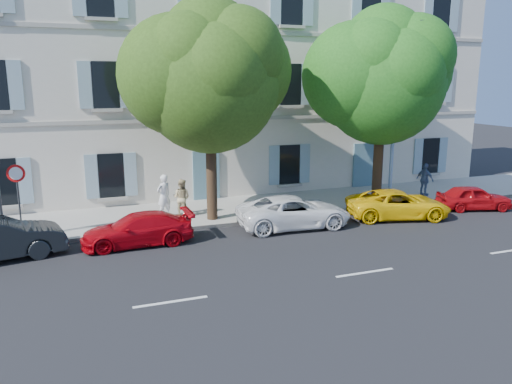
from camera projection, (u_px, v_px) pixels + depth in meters
name	position (u px, v px, depth m)	size (l,w,h in m)	color
ground	(307.00, 236.00, 18.99)	(90.00, 90.00, 0.00)	black
sidewalk	(265.00, 207.00, 23.05)	(36.00, 4.50, 0.15)	#A09E96
kerb	(284.00, 219.00, 21.06)	(36.00, 0.16, 0.16)	#9E998E
building	(227.00, 77.00, 27.02)	(28.00, 7.00, 12.00)	beige
car_red_coupe	(138.00, 229.00, 17.85)	(1.61, 3.95, 1.15)	#AE040E
car_white_coupe	(294.00, 212.00, 19.99)	(2.12, 4.59, 1.28)	white
car_yellow_supercar	(398.00, 204.00, 21.36)	(2.01, 4.36, 1.21)	yellow
car_red_hatchback	(474.00, 198.00, 22.78)	(1.32, 3.29, 1.12)	#A50A0F
tree_left	(210.00, 83.00, 19.59)	(5.53, 5.53, 8.58)	#3A2819
tree_right	(382.00, 83.00, 22.45)	(5.59, 5.59, 8.62)	#3A2819
road_sign	(17.00, 186.00, 17.77)	(0.63, 0.13, 2.73)	#383A3D
street_lamp	(397.00, 104.00, 22.41)	(0.32, 1.75, 8.16)	#7293BF
pedestrian_a	(164.00, 196.00, 20.91)	(0.66, 0.44, 1.82)	white
pedestrian_b	(182.00, 198.00, 21.07)	(0.77, 0.60, 1.59)	tan
pedestrian_c	(425.00, 180.00, 24.85)	(0.95, 0.40, 1.63)	#455A7E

